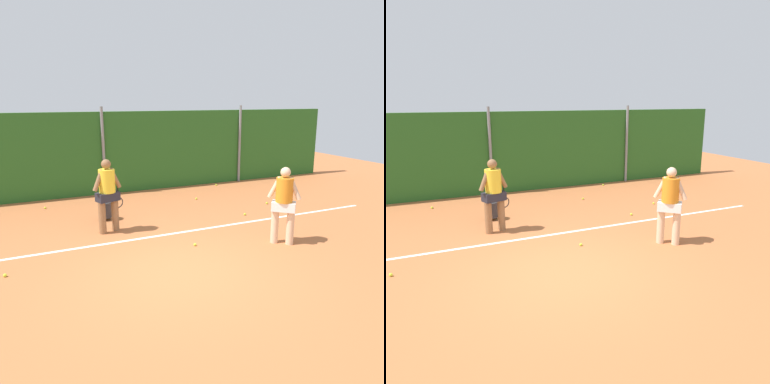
# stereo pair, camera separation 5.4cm
# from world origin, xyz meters

# --- Properties ---
(ground_plane) EXTENTS (28.71, 28.71, 0.00)m
(ground_plane) POSITION_xyz_m (0.00, 2.02, 0.00)
(ground_plane) COLOR #B76638
(hedge_fence_backdrop) EXTENTS (18.66, 0.25, 2.83)m
(hedge_fence_backdrop) POSITION_xyz_m (0.00, 6.87, 1.41)
(hedge_fence_backdrop) COLOR #286023
(hedge_fence_backdrop) RESTS_ON ground_plane
(fence_post_center) EXTENTS (0.10, 0.10, 3.00)m
(fence_post_center) POSITION_xyz_m (0.00, 6.70, 1.50)
(fence_post_center) COLOR gray
(fence_post_center) RESTS_ON ground_plane
(fence_post_right) EXTENTS (0.10, 0.10, 3.00)m
(fence_post_right) POSITION_xyz_m (5.38, 6.70, 1.50)
(fence_post_right) COLOR gray
(fence_post_right) RESTS_ON ground_plane
(court_baseline_paint) EXTENTS (13.64, 0.10, 0.01)m
(court_baseline_paint) POSITION_xyz_m (0.00, 2.04, 0.00)
(court_baseline_paint) COLOR white
(court_baseline_paint) RESTS_ON ground_plane
(player_foreground_near) EXTENTS (0.59, 0.58, 1.78)m
(player_foreground_near) POSITION_xyz_m (2.72, 0.42, 1.00)
(player_foreground_near) COLOR beige
(player_foreground_near) RESTS_ON ground_plane
(player_midcourt) EXTENTS (0.80, 0.46, 1.84)m
(player_midcourt) POSITION_xyz_m (-0.73, 2.84, 1.03)
(player_midcourt) COLOR #8C603D
(player_midcourt) RESTS_ON ground_plane
(ball_hopper) EXTENTS (0.36, 0.36, 0.51)m
(ball_hopper) POSITION_xyz_m (-0.62, 3.84, 0.29)
(ball_hopper) COLOR #2D2D33
(ball_hopper) RESTS_ON ground_plane
(tennis_ball_1) EXTENTS (0.07, 0.07, 0.07)m
(tennis_ball_1) POSITION_xyz_m (2.58, 4.76, 0.03)
(tennis_ball_1) COLOR #CCDB33
(tennis_ball_1) RESTS_ON ground_plane
(tennis_ball_3) EXTENTS (0.07, 0.07, 0.07)m
(tennis_ball_3) POSITION_xyz_m (0.82, 1.09, 0.03)
(tennis_ball_3) COLOR #CCDB33
(tennis_ball_3) RESTS_ON ground_plane
(tennis_ball_4) EXTENTS (0.07, 0.07, 0.07)m
(tennis_ball_4) POSITION_xyz_m (-2.06, 5.67, 0.03)
(tennis_ball_4) COLOR #CCDB33
(tennis_ball_4) RESTS_ON ground_plane
(tennis_ball_5) EXTENTS (0.07, 0.07, 0.07)m
(tennis_ball_5) POSITION_xyz_m (4.16, 6.31, 0.03)
(tennis_ball_5) COLOR #CCDB33
(tennis_ball_5) RESTS_ON ground_plane
(tennis_ball_6) EXTENTS (0.07, 0.07, 0.07)m
(tennis_ball_6) POSITION_xyz_m (-3.07, 1.17, 0.03)
(tennis_ball_6) COLOR #CCDB33
(tennis_ball_6) RESTS_ON ground_plane
(tennis_ball_7) EXTENTS (0.07, 0.07, 0.07)m
(tennis_ball_7) POSITION_xyz_m (3.11, 2.61, 0.03)
(tennis_ball_7) COLOR #CCDB33
(tennis_ball_7) RESTS_ON ground_plane
(tennis_ball_9) EXTENTS (0.07, 0.07, 0.07)m
(tennis_ball_9) POSITION_xyz_m (4.38, 3.33, 0.03)
(tennis_ball_9) COLOR #CCDB33
(tennis_ball_9) RESTS_ON ground_plane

